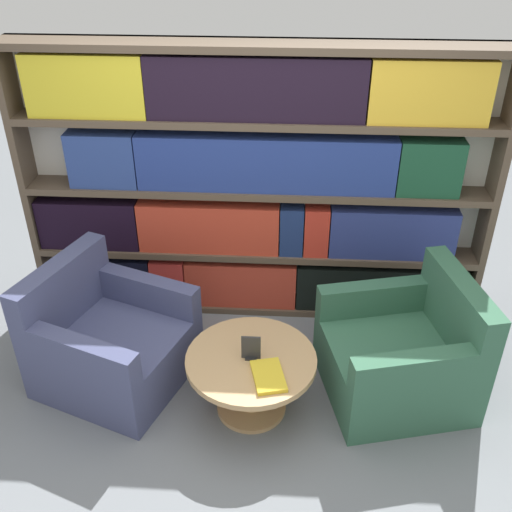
# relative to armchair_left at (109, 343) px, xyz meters

# --- Properties ---
(ground_plane) EXTENTS (14.00, 14.00, 0.00)m
(ground_plane) POSITION_rel_armchair_left_xyz_m (0.93, -0.57, -0.28)
(ground_plane) COLOR slate
(bookshelf) EXTENTS (3.37, 0.30, 2.05)m
(bookshelf) POSITION_rel_armchair_left_xyz_m (0.95, 0.89, 0.74)
(bookshelf) COLOR silver
(bookshelf) RESTS_ON ground_plane
(armchair_left) EXTENTS (1.12, 1.10, 0.83)m
(armchair_left) POSITION_rel_armchair_left_xyz_m (0.00, 0.00, 0.00)
(armchair_left) COLOR #42476B
(armchair_left) RESTS_ON ground_plane
(armchair_right) EXTENTS (1.05, 1.02, 0.83)m
(armchair_right) POSITION_rel_armchair_left_xyz_m (1.94, -0.01, 0.00)
(armchair_right) COLOR #336047
(armchair_right) RESTS_ON ground_plane
(coffee_table) EXTENTS (0.81, 0.81, 0.43)m
(coffee_table) POSITION_rel_armchair_left_xyz_m (0.97, -0.25, 0.02)
(coffee_table) COLOR tan
(coffee_table) RESTS_ON ground_plane
(table_sign) EXTENTS (0.12, 0.06, 0.16)m
(table_sign) POSITION_rel_armchair_left_xyz_m (0.97, -0.25, 0.22)
(table_sign) COLOR black
(table_sign) RESTS_ON coffee_table
(stray_book) EXTENTS (0.24, 0.31, 0.03)m
(stray_book) POSITION_rel_armchair_left_xyz_m (1.08, -0.42, 0.16)
(stray_book) COLOR gold
(stray_book) RESTS_ON coffee_table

